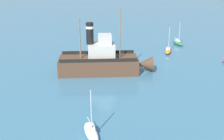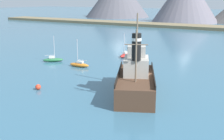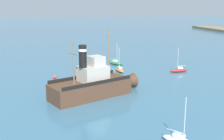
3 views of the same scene
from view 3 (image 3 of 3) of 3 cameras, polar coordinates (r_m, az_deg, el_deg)
name	(u,v)px [view 3 (image 3 of 3)]	position (r m, az deg, el deg)	size (l,w,h in m)	color
ground_plane	(97,97)	(41.70, -3.10, -5.44)	(600.00, 600.00, 0.00)	#38667F
old_tugboat	(94,84)	(41.48, -3.68, -2.90)	(9.14, 14.48, 9.90)	#4C3323
sailboat_red	(179,70)	(58.39, 13.42, 0.00)	(1.35, 3.87, 4.90)	#B22823
sailboat_green	(116,63)	(63.82, 0.79, 1.44)	(3.62, 3.28, 4.90)	#286B3D
sailboat_orange	(120,70)	(57.15, 1.55, 0.08)	(3.89, 1.47, 4.90)	orange
mooring_buoy	(55,77)	(52.63, -11.59, -1.38)	(0.73, 0.73, 0.73)	red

